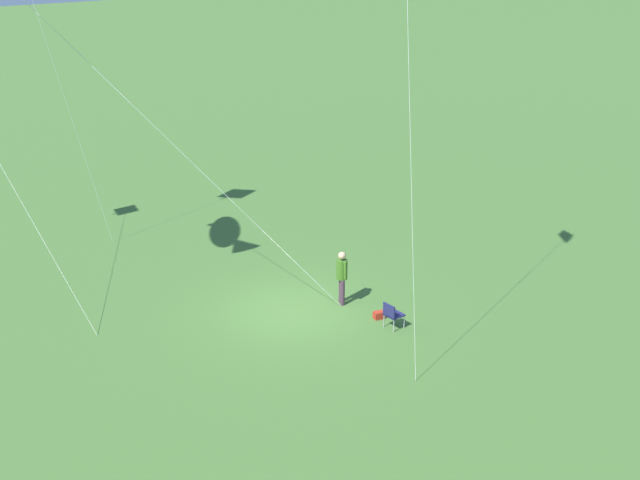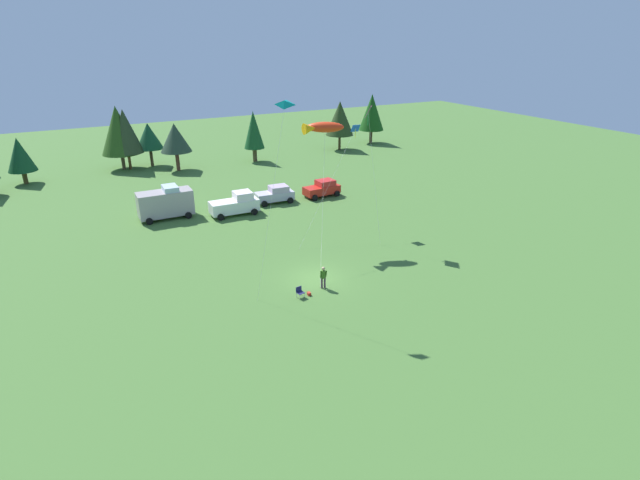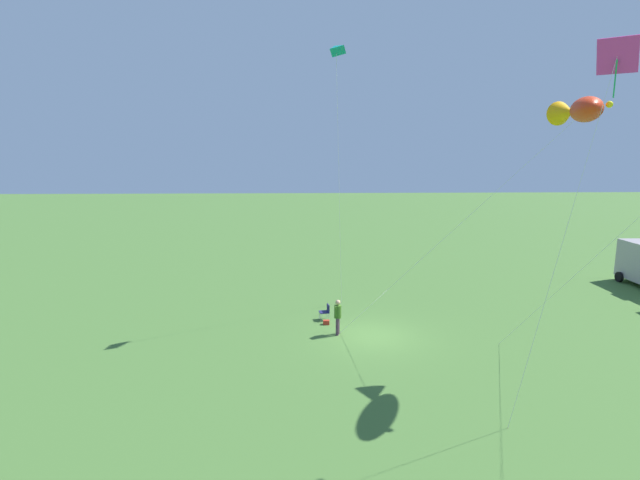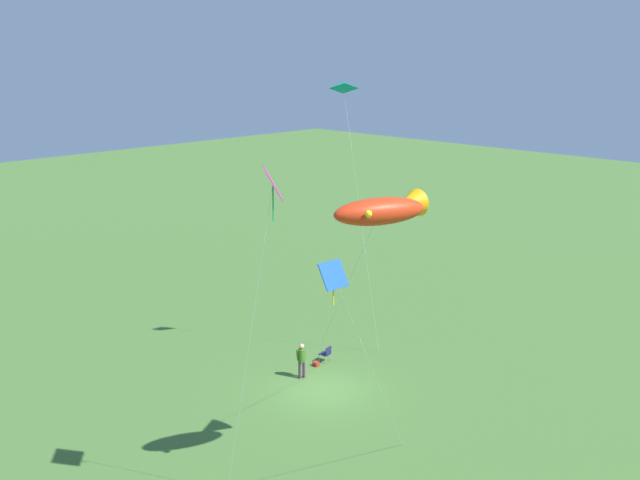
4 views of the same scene
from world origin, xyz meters
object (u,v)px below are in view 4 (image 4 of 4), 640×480
object	(u,v)px
person_kite_flyer	(302,358)
kite_diamond_rainbow	(272,193)
kite_large_fish	(387,210)
kite_diamond_blue	(338,286)
kite_delta_teal	(344,87)
backpack_on_grass	(316,364)
folding_chair	(326,353)

from	to	relation	value
person_kite_flyer	kite_diamond_rainbow	xyz separation A→B (m)	(8.23, 7.30, 10.13)
kite_large_fish	kite_diamond_rainbow	size ratio (longest dim) A/B	0.90
person_kite_flyer	kite_diamond_blue	size ratio (longest dim) A/B	0.18
kite_diamond_blue	person_kite_flyer	bearing A→B (deg)	-129.65
kite_large_fish	kite_delta_teal	distance (m)	11.69
kite_diamond_blue	kite_delta_teal	distance (m)	16.21
person_kite_flyer	kite_large_fish	world-z (taller)	kite_large_fish
kite_large_fish	kite_diamond_blue	xyz separation A→B (m)	(4.32, 1.88, -1.19)
backpack_on_grass	kite_diamond_blue	size ratio (longest dim) A/B	0.03
kite_diamond_rainbow	kite_delta_teal	distance (m)	13.47
folding_chair	kite_delta_teal	world-z (taller)	kite_delta_teal
backpack_on_grass	kite_delta_teal	distance (m)	13.54
kite_large_fish	kite_diamond_blue	size ratio (longest dim) A/B	1.09
kite_large_fish	kite_delta_teal	size ratio (longest dim) A/B	0.77
backpack_on_grass	kite_diamond_rainbow	world-z (taller)	kite_diamond_rainbow
backpack_on_grass	kite_delta_teal	xyz separation A→B (m)	(-1.38, 0.45, 13.46)
kite_large_fish	kite_diamond_rainbow	bearing A→B (deg)	-18.28
person_kite_flyer	kite_diamond_blue	world-z (taller)	kite_diamond_blue
kite_large_fish	backpack_on_grass	bearing A→B (deg)	-122.57
backpack_on_grass	kite_diamond_rainbow	size ratio (longest dim) A/B	0.03
folding_chair	kite_large_fish	size ratio (longest dim) A/B	0.08
person_kite_flyer	kite_diamond_blue	distance (m)	15.77
kite_delta_teal	kite_diamond_rainbow	bearing A→B (deg)	33.58
kite_delta_teal	kite_large_fish	bearing A→B (deg)	50.23
backpack_on_grass	kite_diamond_blue	xyz separation A→B (m)	(10.11, 10.94, 8.92)
folding_chair	kite_delta_teal	distance (m)	13.11
person_kite_flyer	kite_diamond_rainbow	size ratio (longest dim) A/B	0.15
folding_chair	kite_delta_teal	xyz separation A→B (m)	(-0.65, 0.44, 13.08)
kite_diamond_blue	kite_diamond_rainbow	bearing A→B (deg)	-97.99
folding_chair	kite_diamond_rainbow	xyz separation A→B (m)	(10.40, 7.77, 10.66)
person_kite_flyer	kite_diamond_blue	bearing A→B (deg)	157.09
backpack_on_grass	kite_delta_teal	world-z (taller)	kite_delta_teal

